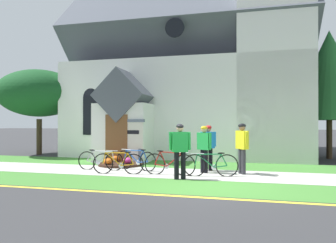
{
  "coord_description": "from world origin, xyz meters",
  "views": [
    {
      "loc": [
        1.01,
        -8.62,
        1.76
      ],
      "look_at": [
        -1.8,
        2.82,
        1.8
      ],
      "focal_mm": 33.19,
      "sensor_mm": 36.0,
      "label": 1
    }
  ],
  "objects_px": {
    "bicycle_yellow": "(169,164)",
    "roadside_conifer": "(329,75)",
    "bicycle_blue": "(118,163)",
    "cyclist_in_red_jersey": "(242,144)",
    "cyclist_in_yellow_jersey": "(208,144)",
    "bicycle_red": "(211,165)",
    "bicycle_green": "(100,160)",
    "cyclist_in_blue_jersey": "(204,146)",
    "cyclist_in_orange_jersey": "(180,147)",
    "bicycle_orange": "(136,160)",
    "yard_deciduous_tree": "(39,94)",
    "church_sign": "(125,135)"
  },
  "relations": [
    {
      "from": "roadside_conifer",
      "to": "bicycle_blue",
      "type": "bearing_deg",
      "value": -140.86
    },
    {
      "from": "cyclist_in_red_jersey",
      "to": "cyclist_in_orange_jersey",
      "type": "bearing_deg",
      "value": -142.21
    },
    {
      "from": "roadside_conifer",
      "to": "yard_deciduous_tree",
      "type": "bearing_deg",
      "value": -173.56
    },
    {
      "from": "bicycle_yellow",
      "to": "roadside_conifer",
      "type": "distance_m",
      "value": 9.88
    },
    {
      "from": "yard_deciduous_tree",
      "to": "bicycle_red",
      "type": "bearing_deg",
      "value": -25.5
    },
    {
      "from": "bicycle_orange",
      "to": "bicycle_yellow",
      "type": "xyz_separation_m",
      "value": [
        1.45,
        -0.74,
        0.0
      ]
    },
    {
      "from": "bicycle_blue",
      "to": "cyclist_in_red_jersey",
      "type": "height_order",
      "value": "cyclist_in_red_jersey"
    },
    {
      "from": "roadside_conifer",
      "to": "church_sign",
      "type": "bearing_deg",
      "value": -154.85
    },
    {
      "from": "bicycle_green",
      "to": "roadside_conifer",
      "type": "relative_size",
      "value": 0.28
    },
    {
      "from": "bicycle_yellow",
      "to": "church_sign",
      "type": "bearing_deg",
      "value": 137.51
    },
    {
      "from": "bicycle_red",
      "to": "cyclist_in_yellow_jersey",
      "type": "xyz_separation_m",
      "value": [
        -0.22,
        1.15,
        0.59
      ]
    },
    {
      "from": "bicycle_red",
      "to": "yard_deciduous_tree",
      "type": "distance_m",
      "value": 11.38
    },
    {
      "from": "cyclist_in_blue_jersey",
      "to": "yard_deciduous_tree",
      "type": "relative_size",
      "value": 0.35
    },
    {
      "from": "cyclist_in_blue_jersey",
      "to": "yard_deciduous_tree",
      "type": "bearing_deg",
      "value": 156.9
    },
    {
      "from": "cyclist_in_yellow_jersey",
      "to": "bicycle_orange",
      "type": "bearing_deg",
      "value": -169.55
    },
    {
      "from": "cyclist_in_orange_jersey",
      "to": "cyclist_in_blue_jersey",
      "type": "height_order",
      "value": "cyclist_in_orange_jersey"
    },
    {
      "from": "bicycle_yellow",
      "to": "bicycle_red",
      "type": "relative_size",
      "value": 1.0
    },
    {
      "from": "church_sign",
      "to": "bicycle_green",
      "type": "height_order",
      "value": "church_sign"
    },
    {
      "from": "bicycle_green",
      "to": "bicycle_blue",
      "type": "relative_size",
      "value": 1.0
    },
    {
      "from": "bicycle_orange",
      "to": "cyclist_in_orange_jersey",
      "type": "xyz_separation_m",
      "value": [
        1.95,
        -1.41,
        0.63
      ]
    },
    {
      "from": "cyclist_in_red_jersey",
      "to": "bicycle_blue",
      "type": "bearing_deg",
      "value": -166.78
    },
    {
      "from": "church_sign",
      "to": "bicycle_green",
      "type": "xyz_separation_m",
      "value": [
        -0.23,
        -1.83,
        -0.85
      ]
    },
    {
      "from": "bicycle_orange",
      "to": "bicycle_blue",
      "type": "height_order",
      "value": "bicycle_orange"
    },
    {
      "from": "bicycle_red",
      "to": "cyclist_in_red_jersey",
      "type": "distance_m",
      "value": 1.36
    },
    {
      "from": "bicycle_green",
      "to": "cyclist_in_blue_jersey",
      "type": "distance_m",
      "value": 3.86
    },
    {
      "from": "bicycle_green",
      "to": "bicycle_blue",
      "type": "bearing_deg",
      "value": -33.05
    },
    {
      "from": "cyclist_in_yellow_jersey",
      "to": "yard_deciduous_tree",
      "type": "height_order",
      "value": "yard_deciduous_tree"
    },
    {
      "from": "cyclist_in_orange_jersey",
      "to": "cyclist_in_red_jersey",
      "type": "distance_m",
      "value": 2.36
    },
    {
      "from": "bicycle_red",
      "to": "cyclist_in_red_jersey",
      "type": "xyz_separation_m",
      "value": [
        0.98,
        0.7,
        0.64
      ]
    },
    {
      "from": "bicycle_red",
      "to": "yard_deciduous_tree",
      "type": "height_order",
      "value": "yard_deciduous_tree"
    },
    {
      "from": "bicycle_green",
      "to": "bicycle_orange",
      "type": "bearing_deg",
      "value": 12.67
    },
    {
      "from": "bicycle_blue",
      "to": "church_sign",
      "type": "bearing_deg",
      "value": 106.87
    },
    {
      "from": "bicycle_red",
      "to": "bicycle_blue",
      "type": "relative_size",
      "value": 0.99
    },
    {
      "from": "bicycle_orange",
      "to": "cyclist_in_red_jersey",
      "type": "relative_size",
      "value": 1.0
    },
    {
      "from": "cyclist_in_yellow_jersey",
      "to": "bicycle_red",
      "type": "bearing_deg",
      "value": -79.11
    },
    {
      "from": "yard_deciduous_tree",
      "to": "cyclist_in_orange_jersey",
      "type": "bearing_deg",
      "value": -31.21
    },
    {
      "from": "cyclist_in_orange_jersey",
      "to": "bicycle_blue",
      "type": "bearing_deg",
      "value": 167.97
    },
    {
      "from": "church_sign",
      "to": "bicycle_orange",
      "type": "relative_size",
      "value": 1.1
    },
    {
      "from": "bicycle_red",
      "to": "roadside_conifer",
      "type": "distance_m",
      "value": 8.98
    },
    {
      "from": "bicycle_orange",
      "to": "cyclist_in_yellow_jersey",
      "type": "bearing_deg",
      "value": 10.45
    },
    {
      "from": "cyclist_in_blue_jersey",
      "to": "cyclist_in_orange_jersey",
      "type": "bearing_deg",
      "value": -112.73
    },
    {
      "from": "bicycle_yellow",
      "to": "cyclist_in_orange_jersey",
      "type": "distance_m",
      "value": 1.04
    },
    {
      "from": "cyclist_in_yellow_jersey",
      "to": "bicycle_green",
      "type": "bearing_deg",
      "value": -168.81
    },
    {
      "from": "bicycle_orange",
      "to": "yard_deciduous_tree",
      "type": "height_order",
      "value": "yard_deciduous_tree"
    },
    {
      "from": "bicycle_yellow",
      "to": "cyclist_in_red_jersey",
      "type": "distance_m",
      "value": 2.57
    },
    {
      "from": "bicycle_green",
      "to": "cyclist_in_blue_jersey",
      "type": "xyz_separation_m",
      "value": [
        3.81,
        0.26,
        0.59
      ]
    },
    {
      "from": "bicycle_green",
      "to": "cyclist_in_red_jersey",
      "type": "height_order",
      "value": "cyclist_in_red_jersey"
    },
    {
      "from": "cyclist_in_red_jersey",
      "to": "bicycle_orange",
      "type": "bearing_deg",
      "value": -179.48
    },
    {
      "from": "bicycle_blue",
      "to": "roadside_conifer",
      "type": "xyz_separation_m",
      "value": [
        8.21,
        6.69,
        3.7
      ]
    },
    {
      "from": "church_sign",
      "to": "cyclist_in_yellow_jersey",
      "type": "relative_size",
      "value": 1.15
    }
  ]
}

